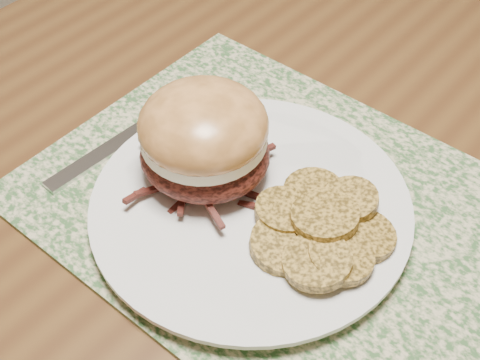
# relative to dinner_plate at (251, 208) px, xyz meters

# --- Properties ---
(placemat) EXTENTS (0.45, 0.33, 0.00)m
(placemat) POSITION_rel_dinner_plate_xyz_m (0.02, 0.02, -0.01)
(placemat) COLOR #355B2F
(placemat) RESTS_ON dining_table
(dinner_plate) EXTENTS (0.26, 0.26, 0.02)m
(dinner_plate) POSITION_rel_dinner_plate_xyz_m (0.00, 0.00, 0.00)
(dinner_plate) COLOR white
(dinner_plate) RESTS_ON placemat
(pork_sandwich) EXTENTS (0.14, 0.13, 0.09)m
(pork_sandwich) POSITION_rel_dinner_plate_xyz_m (-0.05, 0.00, 0.05)
(pork_sandwich) COLOR black
(pork_sandwich) RESTS_ON dinner_plate
(roasted_potatoes) EXTENTS (0.13, 0.14, 0.03)m
(roasted_potatoes) POSITION_rel_dinner_plate_xyz_m (0.07, 0.01, 0.02)
(roasted_potatoes) COLOR #AE8333
(roasted_potatoes) RESTS_ON dinner_plate
(fork) EXTENTS (0.03, 0.21, 0.00)m
(fork) POSITION_rel_dinner_plate_xyz_m (-0.15, 0.01, -0.01)
(fork) COLOR silver
(fork) RESTS_ON placemat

